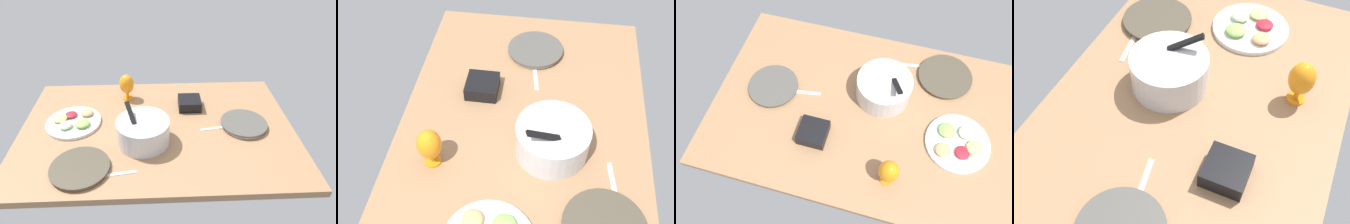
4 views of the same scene
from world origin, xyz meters
TOP-DOWN VIEW (x-y plane):
  - ground_plane at (0.00, 0.00)cm, footprint 160.00×104.00cm
  - dinner_plate_left at (-51.18, 0.94)cm, footprint 27.19×27.19cm
  - mixing_bowl at (7.68, 12.51)cm, footprint 28.86×28.86cm
  - hurricane_glass_orange at (19.42, -32.90)cm, footprint 9.52×9.52cm
  - square_bowl_black at (-21.07, -20.37)cm, footprint 14.17×14.17cm
  - fork_by_left_plate at (-34.03, 2.53)cm, footprint 18.06×4.65cm
  - fork_by_right_plate at (19.77, 36.63)cm, footprint 18.08×4.22cm

SIDE VIEW (x-z plane):
  - ground_plane at x=0.00cm, z-range -4.00..0.00cm
  - fork_by_left_plate at x=-34.03cm, z-range 0.00..0.60cm
  - fork_by_right_plate at x=19.77cm, z-range 0.00..0.60cm
  - dinner_plate_left at x=-51.18cm, z-range 0.06..2.87cm
  - square_bowl_black at x=-21.07cm, z-range 0.36..6.78cm
  - mixing_bowl at x=7.68cm, z-range -2.86..17.96cm
  - hurricane_glass_orange at x=19.42cm, z-range 1.80..19.49cm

